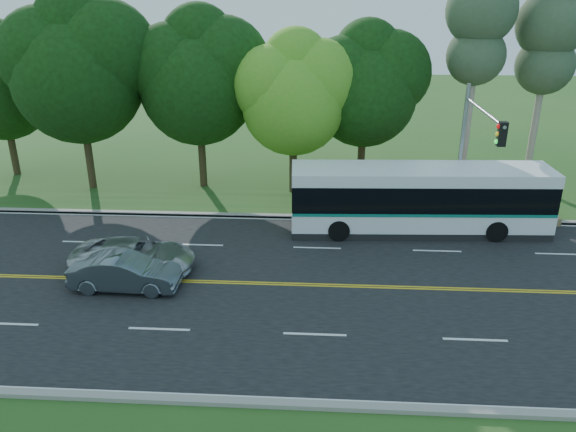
# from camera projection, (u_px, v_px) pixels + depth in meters

# --- Properties ---
(ground) EXTENTS (120.00, 120.00, 0.00)m
(ground) POSITION_uv_depth(u_px,v_px,m) (328.00, 286.00, 22.74)
(ground) COLOR #24511B
(ground) RESTS_ON ground
(road) EXTENTS (60.00, 14.00, 0.02)m
(road) POSITION_uv_depth(u_px,v_px,m) (328.00, 285.00, 22.73)
(road) COLOR black
(road) RESTS_ON ground
(curb_north) EXTENTS (60.00, 0.30, 0.15)m
(curb_north) POSITION_uv_depth(u_px,v_px,m) (327.00, 217.00, 29.31)
(curb_north) COLOR gray
(curb_north) RESTS_ON ground
(curb_south) EXTENTS (60.00, 0.30, 0.15)m
(curb_south) POSITION_uv_depth(u_px,v_px,m) (330.00, 406.00, 16.10)
(curb_south) COLOR gray
(curb_south) RESTS_ON ground
(grass_verge) EXTENTS (60.00, 4.00, 0.10)m
(grass_verge) POSITION_uv_depth(u_px,v_px,m) (327.00, 205.00, 31.03)
(grass_verge) COLOR #24511B
(grass_verge) RESTS_ON ground
(lane_markings) EXTENTS (57.60, 13.82, 0.00)m
(lane_markings) POSITION_uv_depth(u_px,v_px,m) (326.00, 285.00, 22.73)
(lane_markings) COLOR gold
(lane_markings) RESTS_ON road
(tree_row) EXTENTS (44.70, 9.10, 13.84)m
(tree_row) POSITION_uv_depth(u_px,v_px,m) (239.00, 73.00, 31.68)
(tree_row) COLOR #2D2214
(tree_row) RESTS_ON ground
(bougainvillea_hedge) EXTENTS (9.50, 2.25, 1.50)m
(bougainvillea_hedge) POSITION_uv_depth(u_px,v_px,m) (464.00, 202.00, 29.60)
(bougainvillea_hedge) COLOR maroon
(bougainvillea_hedge) RESTS_ON ground
(traffic_signal) EXTENTS (0.42, 6.10, 7.00)m
(traffic_signal) POSITION_uv_depth(u_px,v_px,m) (473.00, 142.00, 25.60)
(traffic_signal) COLOR gray
(traffic_signal) RESTS_ON ground
(transit_bus) EXTENTS (12.51, 3.25, 3.24)m
(transit_bus) POSITION_uv_depth(u_px,v_px,m) (419.00, 200.00, 27.24)
(transit_bus) COLOR white
(transit_bus) RESTS_ON road
(sedan) EXTENTS (4.35, 1.58, 1.42)m
(sedan) POSITION_uv_depth(u_px,v_px,m) (125.00, 272.00, 22.24)
(sedan) COLOR slate
(sedan) RESTS_ON road
(suv) EXTENTS (5.21, 2.57, 1.42)m
(suv) POSITION_uv_depth(u_px,v_px,m) (134.00, 257.00, 23.55)
(suv) COLOR #B2B4B6
(suv) RESTS_ON road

